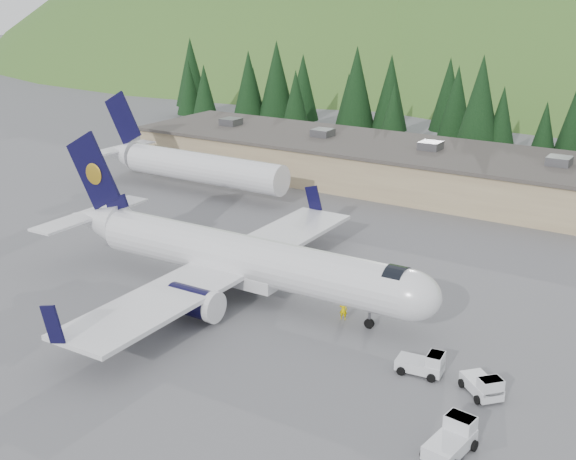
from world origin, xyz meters
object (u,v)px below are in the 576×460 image
Objects in this scene: baggage_tug_c at (453,439)px; terminal_building at (391,165)px; airliner at (237,258)px; baggage_tug_b at (484,386)px; baggage_tug_a at (424,364)px; ramp_worker at (343,310)px; second_airliner at (186,164)px.

baggage_tug_c is 0.05× the size of terminal_building.
airliner is 11.25× the size of baggage_tug_b.
ramp_worker reaches higher than baggage_tug_a.
terminal_building is 39.94m from ramp_worker.
baggage_tug_c is (0.36, -6.34, 0.09)m from baggage_tug_b.
baggage_tug_c reaches higher than ramp_worker.
ramp_worker is (-8.24, 4.29, 0.09)m from baggage_tug_a.
airliner is at bearing -149.10° from baggage_tug_b.
terminal_building reaches higher than ramp_worker.
baggage_tug_a is (17.77, -3.83, -2.46)m from airliner.
second_airliner is 17.04× the size of ramp_worker.
baggage_tug_c is (22.24, -10.73, -2.38)m from airliner.
ramp_worker is at bearing 146.17° from baggage_tug_a.
ramp_worker is (33.40, -21.56, -2.52)m from second_airliner.
baggage_tug_b is at bearing -29.99° from second_airliner.
baggage_tug_b is (45.75, -26.41, -2.62)m from second_airliner.
terminal_building is at bearing -84.11° from ramp_worker.
airliner reaches higher than baggage_tug_b.
baggage_tug_a is 47.19m from terminal_building.
second_airliner is 7.82× the size of baggage_tug_c.
ramp_worker is (9.52, 0.46, -2.37)m from airliner.
baggage_tug_c reaches higher than baggage_tug_b.
terminal_building is at bearing 163.59° from baggage_tug_b.
ramp_worker is (13.49, -37.56, -1.82)m from terminal_building.
baggage_tug_a is 9.29m from ramp_worker.
second_airliner is 8.77× the size of baggage_tug_a.
baggage_tug_b is 0.90× the size of baggage_tug_c.
ramp_worker is at bearing 1.79° from airliner.
airliner is at bearing -11.08° from ramp_worker.
second_airliner is 25.55m from terminal_building.
second_airliner reaches higher than baggage_tug_b.
terminal_building reaches higher than baggage_tug_c.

